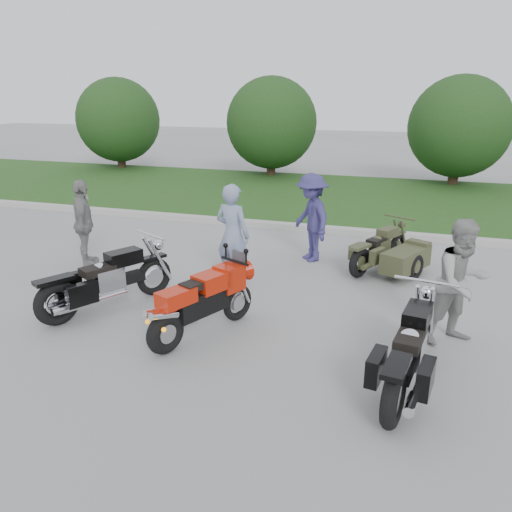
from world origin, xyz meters
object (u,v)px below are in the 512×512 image
(cruiser_left, at_px, (103,283))
(cruiser_sidecar, at_px, (394,256))
(sportbike_red, at_px, (201,301))
(cruiser_right, at_px, (409,355))
(person_grey, at_px, (461,283))
(person_denim, at_px, (311,218))
(person_back, at_px, (84,223))
(person_stripe, at_px, (233,235))

(cruiser_left, height_order, cruiser_sidecar, cruiser_left)
(sportbike_red, relative_size, cruiser_right, 0.80)
(person_grey, height_order, person_denim, person_denim)
(cruiser_right, relative_size, person_back, 1.34)
(cruiser_left, xyz_separation_m, person_stripe, (1.59, 1.79, 0.46))
(person_stripe, height_order, person_back, person_stripe)
(cruiser_right, xyz_separation_m, cruiser_sidecar, (-0.38, 4.11, -0.10))
(cruiser_left, distance_m, cruiser_right, 4.86)
(cruiser_sidecar, bearing_deg, sportbike_red, -99.17)
(sportbike_red, relative_size, person_denim, 1.03)
(cruiser_left, distance_m, person_stripe, 2.44)
(sportbike_red, height_order, person_grey, person_grey)
(sportbike_red, distance_m, person_stripe, 2.20)
(person_denim, bearing_deg, cruiser_right, -13.17)
(cruiser_left, distance_m, person_denim, 4.47)
(cruiser_left, distance_m, cruiser_sidecar, 5.46)
(person_stripe, distance_m, person_denim, 2.08)
(cruiser_left, xyz_separation_m, person_denim, (2.68, 3.56, 0.44))
(cruiser_sidecar, xyz_separation_m, person_grey, (1.00, -2.61, 0.54))
(cruiser_left, xyz_separation_m, person_back, (-1.64, 1.85, 0.41))
(sportbike_red, bearing_deg, person_denim, 102.89)
(sportbike_red, xyz_separation_m, cruiser_sidecar, (2.52, 3.57, -0.19))
(cruiser_left, bearing_deg, cruiser_right, 17.99)
(sportbike_red, bearing_deg, cruiser_right, 13.88)
(sportbike_red, relative_size, cruiser_sidecar, 0.99)
(person_denim, bearing_deg, cruiser_sidecar, 40.53)
(cruiser_sidecar, height_order, person_grey, person_grey)
(cruiser_left, relative_size, person_denim, 1.20)
(person_denim, relative_size, person_back, 1.04)
(sportbike_red, bearing_deg, cruiser_left, -166.20)
(cruiser_left, bearing_deg, sportbike_red, 17.94)
(person_stripe, xyz_separation_m, person_denim, (1.09, 1.77, -0.02))
(cruiser_left, relative_size, person_back, 1.25)
(person_stripe, bearing_deg, person_grey, 176.69)
(person_grey, distance_m, person_denim, 4.02)
(person_grey, bearing_deg, cruiser_right, -149.03)
(cruiser_right, relative_size, person_grey, 1.31)
(sportbike_red, relative_size, person_back, 1.07)
(sportbike_red, height_order, person_stripe, person_stripe)
(cruiser_left, height_order, person_back, person_back)
(sportbike_red, relative_size, person_stripe, 1.01)
(sportbike_red, distance_m, cruiser_right, 2.95)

